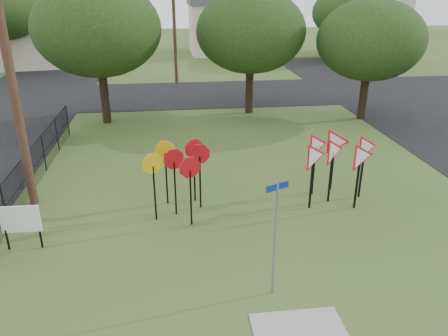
{
  "coord_description": "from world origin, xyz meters",
  "views": [
    {
      "loc": [
        -2.51,
        -9.47,
        6.87
      ],
      "look_at": [
        -0.96,
        3.0,
        1.6
      ],
      "focal_mm": 35.0,
      "sensor_mm": 36.0,
      "label": 1
    }
  ],
  "objects_px": {
    "street_name_sign": "(275,233)",
    "info_board": "(20,221)",
    "yield_sign_cluster": "(337,153)",
    "stop_sign_cluster": "(180,163)"
  },
  "relations": [
    {
      "from": "street_name_sign",
      "to": "info_board",
      "type": "height_order",
      "value": "street_name_sign"
    },
    {
      "from": "yield_sign_cluster",
      "to": "stop_sign_cluster",
      "type": "bearing_deg",
      "value": -177.55
    },
    {
      "from": "stop_sign_cluster",
      "to": "yield_sign_cluster",
      "type": "relative_size",
      "value": 0.77
    },
    {
      "from": "street_name_sign",
      "to": "info_board",
      "type": "distance_m",
      "value": 7.08
    },
    {
      "from": "yield_sign_cluster",
      "to": "info_board",
      "type": "distance_m",
      "value": 9.89
    },
    {
      "from": "street_name_sign",
      "to": "stop_sign_cluster",
      "type": "bearing_deg",
      "value": 114.65
    },
    {
      "from": "yield_sign_cluster",
      "to": "info_board",
      "type": "height_order",
      "value": "yield_sign_cluster"
    },
    {
      "from": "info_board",
      "to": "stop_sign_cluster",
      "type": "bearing_deg",
      "value": 20.8
    },
    {
      "from": "info_board",
      "to": "street_name_sign",
      "type": "bearing_deg",
      "value": -22.97
    },
    {
      "from": "street_name_sign",
      "to": "stop_sign_cluster",
      "type": "height_order",
      "value": "street_name_sign"
    }
  ]
}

